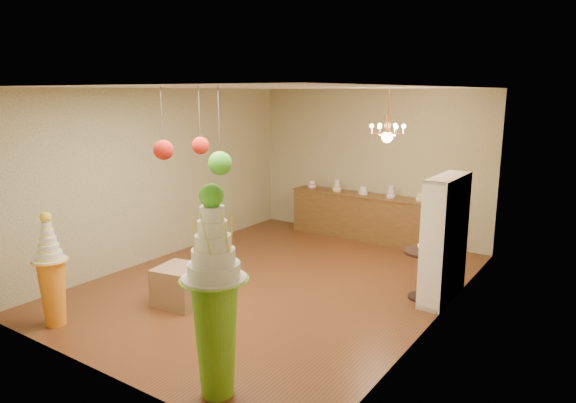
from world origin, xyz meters
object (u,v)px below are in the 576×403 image
Objects in this scene: pedestal_orange at (52,282)px; pedestal_green at (215,311)px; sideboard at (362,216)px; round_table at (423,268)px.

pedestal_green is at bearing 0.00° from pedestal_orange.
pedestal_orange reaches higher than sideboard.
sideboard is at bearing 131.71° from round_table.
pedestal_orange is (-2.76, -0.00, -0.31)m from pedestal_green.
sideboard reaches higher than round_table.
pedestal_orange reaches higher than round_table.
round_table is (3.61, 3.46, -0.11)m from pedestal_orange.
round_table is (0.84, 3.46, -0.41)m from pedestal_green.
round_table is (2.10, -2.36, -0.01)m from sideboard.
pedestal_green is 1.42× the size of pedestal_orange.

